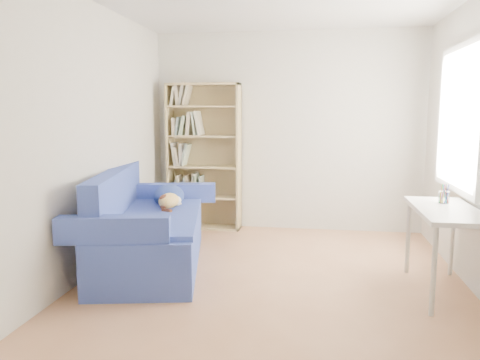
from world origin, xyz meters
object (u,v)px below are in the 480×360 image
(bookshelf, at_px, (204,163))
(pen_cup, at_px, (444,196))
(sofa, at_px, (148,230))
(desk, at_px, (446,218))

(bookshelf, bearing_deg, pen_cup, -33.06)
(bookshelf, relative_size, pen_cup, 10.77)
(sofa, xyz_separation_m, desk, (2.79, -0.34, 0.30))
(pen_cup, bearing_deg, bookshelf, 146.94)
(bookshelf, height_order, desk, bookshelf)
(bookshelf, relative_size, desk, 1.75)
(bookshelf, height_order, pen_cup, bookshelf)
(desk, bearing_deg, bookshelf, 143.04)
(desk, relative_size, pen_cup, 6.14)
(pen_cup, bearing_deg, desk, -97.70)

